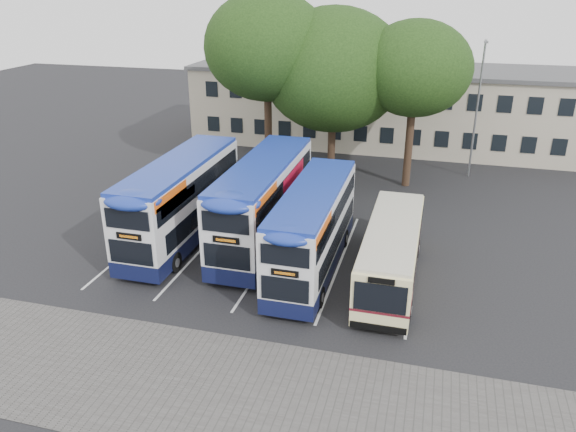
# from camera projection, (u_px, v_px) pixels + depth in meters

# --- Properties ---
(ground) EXTENTS (120.00, 120.00, 0.00)m
(ground) POSITION_uv_depth(u_px,v_px,m) (324.00, 320.00, 22.46)
(ground) COLOR black
(ground) RESTS_ON ground
(paving_strip) EXTENTS (40.00, 6.00, 0.01)m
(paving_strip) POSITION_uv_depth(u_px,v_px,m) (233.00, 393.00, 18.50)
(paving_strip) COLOR #595654
(paving_strip) RESTS_ON ground
(bay_lines) EXTENTS (14.12, 11.00, 0.01)m
(bay_lines) POSITION_uv_depth(u_px,v_px,m) (270.00, 254.00, 27.80)
(bay_lines) COLOR silver
(bay_lines) RESTS_ON ground
(depot_building) EXTENTS (32.40, 8.40, 6.20)m
(depot_building) POSITION_uv_depth(u_px,v_px,m) (393.00, 105.00, 45.20)
(depot_building) COLOR beige
(depot_building) RESTS_ON ground
(lamp_post) EXTENTS (0.25, 1.05, 9.06)m
(lamp_post) POSITION_uv_depth(u_px,v_px,m) (478.00, 103.00, 36.77)
(lamp_post) COLOR gray
(lamp_post) RESTS_ON ground
(tree_left) EXTENTS (8.02, 8.02, 12.05)m
(tree_left) POSITION_uv_depth(u_px,v_px,m) (267.00, 47.00, 35.39)
(tree_left) COLOR black
(tree_left) RESTS_ON ground
(tree_mid) EXTENTS (9.32, 9.32, 11.14)m
(tree_mid) POSITION_uv_depth(u_px,v_px,m) (334.00, 70.00, 36.10)
(tree_mid) COLOR black
(tree_mid) RESTS_ON ground
(tree_right) EXTENTS (6.88, 6.88, 10.47)m
(tree_right) POSITION_uv_depth(u_px,v_px,m) (415.00, 69.00, 34.14)
(tree_right) COLOR black
(tree_right) RESTS_ON ground
(bus_dd_left) EXTENTS (2.49, 10.27, 4.28)m
(bus_dd_left) POSITION_uv_depth(u_px,v_px,m) (181.00, 197.00, 28.51)
(bus_dd_left) COLOR #0F1439
(bus_dd_left) RESTS_ON ground
(bus_dd_mid) EXTENTS (2.52, 10.40, 4.33)m
(bus_dd_mid) POSITION_uv_depth(u_px,v_px,m) (264.00, 199.00, 28.16)
(bus_dd_mid) COLOR #0F1439
(bus_dd_mid) RESTS_ON ground
(bus_dd_right) EXTENTS (2.32, 9.58, 3.99)m
(bus_dd_right) POSITION_uv_depth(u_px,v_px,m) (313.00, 226.00, 25.58)
(bus_dd_right) COLOR #0F1439
(bus_dd_right) RESTS_ON ground
(bus_single) EXTENTS (2.29, 9.01, 2.68)m
(bus_single) POSITION_uv_depth(u_px,v_px,m) (392.00, 250.00, 24.87)
(bus_single) COLOR #FDEEA8
(bus_single) RESTS_ON ground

